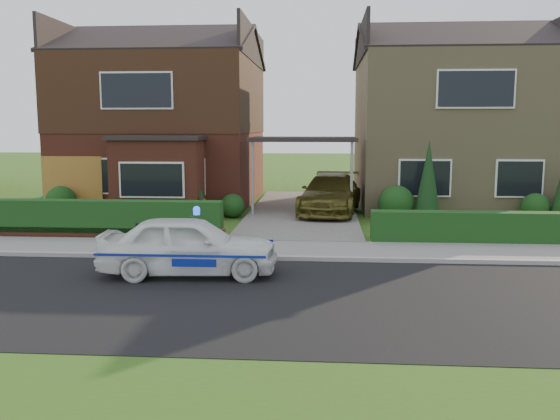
{
  "coord_description": "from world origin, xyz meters",
  "views": [
    {
      "loc": [
        0.77,
        -10.62,
        3.15
      ],
      "look_at": [
        -0.29,
        3.5,
        1.15
      ],
      "focal_mm": 38.0,
      "sensor_mm": 36.0,
      "label": 1
    }
  ],
  "objects": [
    {
      "name": "road",
      "position": [
        0.0,
        0.0,
        0.0
      ],
      "size": [
        60.0,
        6.0,
        0.02
      ],
      "primitive_type": "cube",
      "color": "black",
      "rests_on": "ground"
    },
    {
      "name": "carport_link",
      "position": [
        0.0,
        10.95,
        2.66
      ],
      "size": [
        3.8,
        3.0,
        2.77
      ],
      "color": "black",
      "rests_on": "ground"
    },
    {
      "name": "shrub_left_near",
      "position": [
        -2.4,
        9.6,
        0.42
      ],
      "size": [
        0.84,
        0.84,
        0.84
      ],
      "primitive_type": "sphere",
      "color": "#123815",
      "rests_on": "ground"
    },
    {
      "name": "house_right",
      "position": [
        5.8,
        13.99,
        3.66
      ],
      "size": [
        7.5,
        8.06,
        7.25
      ],
      "color": "#9F8A61",
      "rests_on": "ground"
    },
    {
      "name": "shrub_left_mid",
      "position": [
        -4.0,
        9.3,
        0.66
      ],
      "size": [
        1.32,
        1.32,
        1.32
      ],
      "primitive_type": "sphere",
      "color": "#123815",
      "rests_on": "ground"
    },
    {
      "name": "sidewalk",
      "position": [
        0.0,
        4.1,
        0.05
      ],
      "size": [
        60.0,
        2.0,
        0.1
      ],
      "primitive_type": "cube",
      "color": "slate",
      "rests_on": "ground"
    },
    {
      "name": "shrub_right_near",
      "position": [
        3.2,
        9.4,
        0.6
      ],
      "size": [
        1.2,
        1.2,
        1.2
      ],
      "primitive_type": "sphere",
      "color": "#123815",
      "rests_on": "ground"
    },
    {
      "name": "garage_door",
      "position": [
        -8.25,
        9.96,
        1.05
      ],
      "size": [
        2.2,
        0.1,
        2.1
      ],
      "primitive_type": "cube",
      "color": "#8F5F1F",
      "rests_on": "ground"
    },
    {
      "name": "potted_plant_b",
      "position": [
        -3.07,
        6.0,
        0.36
      ],
      "size": [
        0.5,
        0.46,
        0.72
      ],
      "primitive_type": "imported",
      "rotation": [
        0.0,
        0.0,
        1.13
      ],
      "color": "gray",
      "rests_on": "ground"
    },
    {
      "name": "shrub_right_mid",
      "position": [
        7.8,
        9.5,
        0.48
      ],
      "size": [
        0.96,
        0.96,
        0.96
      ],
      "primitive_type": "sphere",
      "color": "#123815",
      "rests_on": "ground"
    },
    {
      "name": "house_left",
      "position": [
        -5.78,
        13.9,
        3.81
      ],
      "size": [
        7.5,
        9.53,
        7.25
      ],
      "color": "brown",
      "rests_on": "ground"
    },
    {
      "name": "kerb",
      "position": [
        0.0,
        3.05,
        0.06
      ],
      "size": [
        60.0,
        0.16,
        0.12
      ],
      "primitive_type": "cube",
      "color": "#9E9993",
      "rests_on": "ground"
    },
    {
      "name": "police_car",
      "position": [
        -2.08,
        1.54,
        0.64
      ],
      "size": [
        3.46,
        3.87,
        1.45
      ],
      "rotation": [
        0.0,
        0.0,
        1.65
      ],
      "color": "white",
      "rests_on": "ground"
    },
    {
      "name": "ground",
      "position": [
        0.0,
        0.0,
        0.0
      ],
      "size": [
        120.0,
        120.0,
        0.0
      ],
      "primitive_type": "plane",
      "color": "#265115",
      "rests_on": "ground"
    },
    {
      "name": "driveway_car",
      "position": [
        1.0,
        10.28,
        0.8
      ],
      "size": [
        2.5,
        4.88,
        1.35
      ],
      "primitive_type": "imported",
      "rotation": [
        0.0,
        0.0,
        -0.13
      ],
      "color": "brown",
      "rests_on": "driveway"
    },
    {
      "name": "driveway",
      "position": [
        0.0,
        11.0,
        0.06
      ],
      "size": [
        3.8,
        12.0,
        0.12
      ],
      "primitive_type": "cube",
      "color": "#666059",
      "rests_on": "ground"
    },
    {
      "name": "dwarf_wall",
      "position": [
        -5.8,
        5.3,
        0.18
      ],
      "size": [
        7.7,
        0.25,
        0.36
      ],
      "primitive_type": "cube",
      "color": "brown",
      "rests_on": "ground"
    },
    {
      "name": "hedge_left",
      "position": [
        -5.8,
        5.45,
        0.0
      ],
      "size": [
        7.5,
        0.55,
        0.9
      ],
      "primitive_type": "cube",
      "color": "#123815",
      "rests_on": "ground"
    },
    {
      "name": "conifer_a",
      "position": [
        4.2,
        9.2,
        1.3
      ],
      "size": [
        0.9,
        0.9,
        2.6
      ],
      "primitive_type": "cone",
      "color": "black",
      "rests_on": "ground"
    },
    {
      "name": "potted_plant_c",
      "position": [
        -3.24,
        8.73,
        0.4
      ],
      "size": [
        0.48,
        0.48,
        0.81
      ],
      "primitive_type": "imported",
      "rotation": [
        0.0,
        0.0,
        1.63
      ],
      "color": "gray",
      "rests_on": "ground"
    },
    {
      "name": "hedge_right",
      "position": [
        5.8,
        5.35,
        0.0
      ],
      "size": [
        7.5,
        0.55,
        0.8
      ],
      "primitive_type": "cube",
      "color": "#123815",
      "rests_on": "ground"
    },
    {
      "name": "potted_plant_a",
      "position": [
        -9.0,
        9.0,
        0.37
      ],
      "size": [
        0.4,
        0.27,
        0.75
      ],
      "primitive_type": "imported",
      "rotation": [
        0.0,
        0.0,
        0.02
      ],
      "color": "gray",
      "rests_on": "ground"
    },
    {
      "name": "shrub_left_far",
      "position": [
        -8.5,
        9.5,
        0.54
      ],
      "size": [
        1.08,
        1.08,
        1.08
      ],
      "primitive_type": "sphere",
      "color": "#123815",
      "rests_on": "ground"
    }
  ]
}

